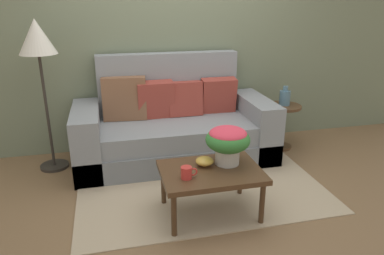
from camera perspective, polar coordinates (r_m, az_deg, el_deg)
ground_plane at (r=3.61m, az=1.00°, el=-8.71°), size 14.00×14.00×0.00m
wall_back at (r=4.31m, az=-2.91°, el=16.48°), size 6.40×0.12×2.95m
area_rug at (r=3.60m, az=1.03°, el=-8.70°), size 2.29×1.66×0.01m
couch at (r=4.04m, az=-2.90°, el=-0.12°), size 2.14×0.93×1.14m
coffee_table at (r=2.98m, az=2.97°, el=-7.41°), size 0.81×0.58×0.41m
side_table at (r=4.43m, az=14.06°, el=1.38°), size 0.41×0.41×0.53m
floor_lamp at (r=3.85m, az=-23.07°, el=11.65°), size 0.36×0.36×1.54m
potted_plant at (r=2.99m, az=5.64°, el=-2.04°), size 0.37×0.37×0.32m
coffee_mug at (r=2.81m, az=-0.82°, el=-7.09°), size 0.13×0.09×0.10m
snack_bowl at (r=3.01m, az=2.00°, el=-5.30°), size 0.15×0.15×0.07m
table_vase at (r=4.37m, az=14.37°, el=4.60°), size 0.13×0.13×0.22m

